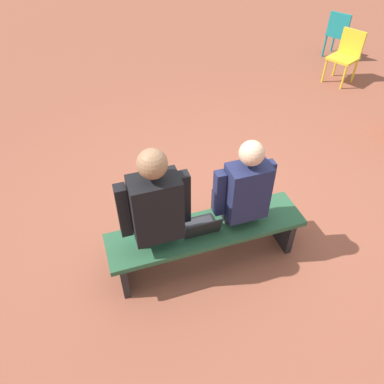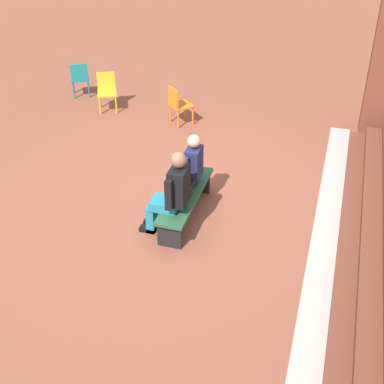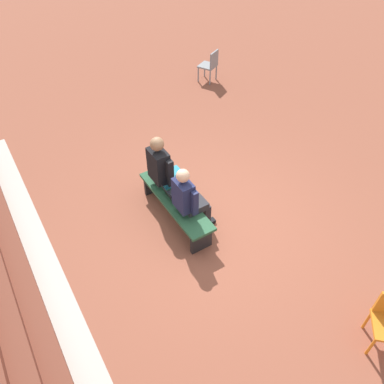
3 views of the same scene
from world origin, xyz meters
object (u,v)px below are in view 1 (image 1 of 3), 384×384
at_px(person_student, 240,194).
at_px(plastic_chair_mid_courtyard, 346,53).
at_px(laptop, 200,227).
at_px(bench, 206,235).
at_px(person_adult, 154,210).
at_px(plastic_chair_foreground, 339,32).

xyz_separation_m(person_student, plastic_chair_mid_courtyard, (-3.23, -2.89, -0.23)).
xyz_separation_m(laptop, plastic_chair_mid_courtyard, (-3.63, -2.97, -0.02)).
bearing_deg(bench, person_adult, -9.13).
xyz_separation_m(bench, laptop, (0.06, 0.01, 0.15)).
distance_m(plastic_chair_mid_courtyard, plastic_chair_foreground, 1.05).
xyz_separation_m(person_adult, plastic_chair_mid_courtyard, (-4.02, -2.89, -0.27)).
distance_m(laptop, plastic_chair_mid_courtyard, 4.69).
relative_size(person_student, person_adult, 0.93).
bearing_deg(person_adult, plastic_chair_mid_courtyard, -144.31).
distance_m(bench, person_student, 0.49).
bearing_deg(plastic_chair_mid_courtyard, laptop, 39.26).
xyz_separation_m(person_adult, plastic_chair_foreground, (-4.52, -3.81, -0.27)).
bearing_deg(bench, laptop, 10.56).
xyz_separation_m(bench, person_student, (-0.34, -0.07, 0.36)).
bearing_deg(person_adult, bench, 170.87).
distance_m(bench, laptop, 0.16).
bearing_deg(plastic_chair_foreground, laptop, 43.25).
relative_size(bench, person_student, 1.36).
relative_size(bench, person_adult, 1.26).
relative_size(bench, plastic_chair_foreground, 2.14).
bearing_deg(person_adult, person_student, 179.58).
relative_size(laptop, plastic_chair_mid_courtyard, 0.38).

